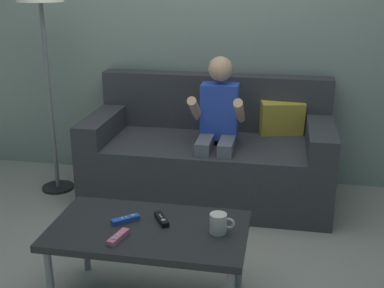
% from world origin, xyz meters
% --- Properties ---
extents(ground_plane, '(10.19, 10.19, 0.00)m').
position_xyz_m(ground_plane, '(0.00, 0.00, 0.00)').
color(ground_plane, '#9E998E').
extents(wall_back, '(5.10, 0.05, 2.50)m').
position_xyz_m(wall_back, '(0.00, 1.55, 1.25)').
color(wall_back, gray).
rests_on(wall_back, ground).
extents(couch, '(1.72, 0.80, 0.85)m').
position_xyz_m(couch, '(0.05, 1.16, 0.30)').
color(couch, '#38383D').
rests_on(couch, ground).
extents(person_seated_on_couch, '(0.36, 0.44, 1.04)m').
position_xyz_m(person_seated_on_couch, '(0.12, 0.97, 0.59)').
color(person_seated_on_couch, slate).
rests_on(person_seated_on_couch, ground).
extents(coffee_table, '(0.94, 0.53, 0.42)m').
position_xyz_m(coffee_table, '(-0.05, -0.17, 0.38)').
color(coffee_table, '#232326').
rests_on(coffee_table, ground).
extents(game_remote_pink_near_edge, '(0.07, 0.14, 0.03)m').
position_xyz_m(game_remote_pink_near_edge, '(-0.15, -0.31, 0.43)').
color(game_remote_pink_near_edge, pink).
rests_on(game_remote_pink_near_edge, coffee_table).
extents(game_remote_blue_center, '(0.13, 0.12, 0.03)m').
position_xyz_m(game_remote_blue_center, '(-0.17, -0.14, 0.43)').
color(game_remote_blue_center, blue).
rests_on(game_remote_blue_center, coffee_table).
extents(game_remote_black_far_corner, '(0.10, 0.14, 0.03)m').
position_xyz_m(game_remote_black_far_corner, '(-0.00, -0.10, 0.43)').
color(game_remote_black_far_corner, black).
rests_on(game_remote_black_far_corner, coffee_table).
extents(coffee_mug, '(0.12, 0.08, 0.10)m').
position_xyz_m(coffee_mug, '(0.29, -0.16, 0.47)').
color(coffee_mug, silver).
rests_on(coffee_mug, coffee_table).
extents(floor_lamp, '(0.32, 0.32, 1.58)m').
position_xyz_m(floor_lamp, '(-1.11, 1.04, 1.37)').
color(floor_lamp, black).
rests_on(floor_lamp, ground).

